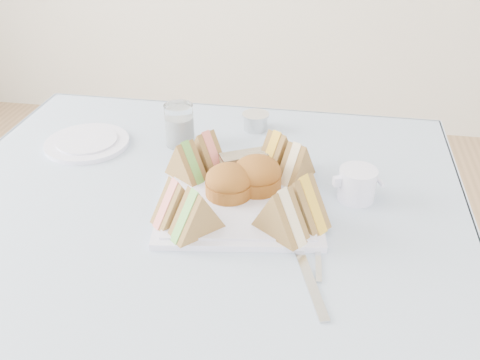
% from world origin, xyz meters
% --- Properties ---
extents(table, '(0.90, 0.90, 0.74)m').
position_xyz_m(table, '(0.00, 0.00, 0.37)').
color(table, brown).
rests_on(table, floor).
extents(tablecloth, '(1.02, 1.02, 0.01)m').
position_xyz_m(tablecloth, '(0.00, 0.00, 0.74)').
color(tablecloth, '#9EB4D2').
rests_on(tablecloth, table).
extents(serving_plate, '(0.34, 0.34, 0.01)m').
position_xyz_m(serving_plate, '(0.08, 0.07, 0.75)').
color(serving_plate, white).
rests_on(serving_plate, tablecloth).
extents(sandwich_fl_a, '(0.09, 0.10, 0.08)m').
position_xyz_m(sandwich_fl_a, '(-0.01, -0.02, 0.80)').
color(sandwich_fl_a, olive).
rests_on(sandwich_fl_a, serving_plate).
extents(sandwich_fl_b, '(0.10, 0.10, 0.08)m').
position_xyz_m(sandwich_fl_b, '(0.03, -0.05, 0.80)').
color(sandwich_fl_b, olive).
rests_on(sandwich_fl_b, serving_plate).
extents(sandwich_fr_a, '(0.11, 0.10, 0.09)m').
position_xyz_m(sandwich_fr_a, '(0.20, 0.01, 0.80)').
color(sandwich_fr_a, olive).
rests_on(sandwich_fr_a, serving_plate).
extents(sandwich_fr_b, '(0.11, 0.10, 0.09)m').
position_xyz_m(sandwich_fr_b, '(0.17, -0.03, 0.80)').
color(sandwich_fr_b, olive).
rests_on(sandwich_fr_b, serving_plate).
extents(sandwich_bl_a, '(0.10, 0.09, 0.08)m').
position_xyz_m(sandwich_bl_a, '(-0.04, 0.12, 0.80)').
color(sandwich_bl_a, olive).
rests_on(sandwich_bl_a, serving_plate).
extents(sandwich_bl_b, '(0.10, 0.09, 0.08)m').
position_xyz_m(sandwich_bl_b, '(-0.00, 0.16, 0.80)').
color(sandwich_bl_b, olive).
rests_on(sandwich_bl_b, serving_plate).
extents(sandwich_br_a, '(0.08, 0.10, 0.08)m').
position_xyz_m(sandwich_br_a, '(0.18, 0.15, 0.80)').
color(sandwich_br_a, olive).
rests_on(sandwich_br_a, serving_plate).
extents(sandwich_br_b, '(0.09, 0.10, 0.08)m').
position_xyz_m(sandwich_br_b, '(0.14, 0.19, 0.80)').
color(sandwich_br_b, olive).
rests_on(sandwich_br_b, serving_plate).
extents(scone_left, '(0.10, 0.10, 0.06)m').
position_xyz_m(scone_left, '(0.06, 0.07, 0.79)').
color(scone_left, '#93561B').
rests_on(scone_left, serving_plate).
extents(scone_right, '(0.13, 0.13, 0.06)m').
position_xyz_m(scone_right, '(0.11, 0.10, 0.79)').
color(scone_right, '#93561B').
rests_on(scone_right, serving_plate).
extents(pastry_slice, '(0.10, 0.08, 0.04)m').
position_xyz_m(pastry_slice, '(0.07, 0.16, 0.78)').
color(pastry_slice, tan).
rests_on(pastry_slice, serving_plate).
extents(side_plate, '(0.19, 0.19, 0.01)m').
position_xyz_m(side_plate, '(-0.30, 0.24, 0.75)').
color(side_plate, white).
rests_on(side_plate, tablecloth).
extents(water_glass, '(0.08, 0.08, 0.10)m').
position_xyz_m(water_glass, '(-0.09, 0.28, 0.79)').
color(water_glass, white).
rests_on(water_glass, tablecloth).
extents(tea_strainer, '(0.08, 0.08, 0.04)m').
position_xyz_m(tea_strainer, '(0.07, 0.38, 0.76)').
color(tea_strainer, silver).
rests_on(tea_strainer, tablecloth).
extents(knife, '(0.08, 0.20, 0.00)m').
position_xyz_m(knife, '(0.22, -0.12, 0.75)').
color(knife, silver).
rests_on(knife, tablecloth).
extents(fork, '(0.02, 0.17, 0.00)m').
position_xyz_m(fork, '(0.24, -0.05, 0.75)').
color(fork, silver).
rests_on(fork, tablecloth).
extents(creamer_jug, '(0.09, 0.09, 0.06)m').
position_xyz_m(creamer_jug, '(0.30, 0.12, 0.78)').
color(creamer_jug, white).
rests_on(creamer_jug, tablecloth).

